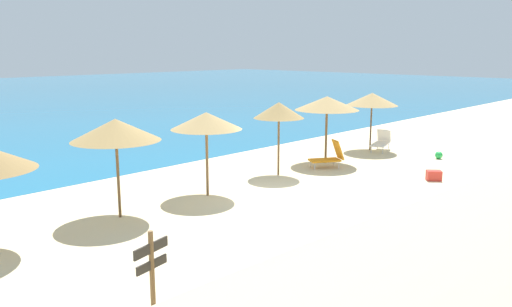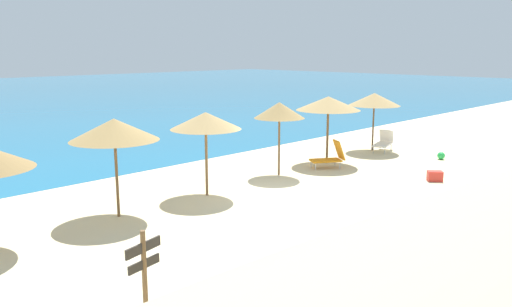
% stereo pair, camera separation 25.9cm
% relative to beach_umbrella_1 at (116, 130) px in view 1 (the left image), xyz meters
% --- Properties ---
extents(ground_plane, '(160.00, 160.00, 0.00)m').
position_rel_beach_umbrella_1_xyz_m(ground_plane, '(5.06, -2.24, -2.53)').
color(ground_plane, beige).
extents(beach_umbrella_1, '(2.49, 2.49, 2.84)m').
position_rel_beach_umbrella_1_xyz_m(beach_umbrella_1, '(0.00, 0.00, 0.00)').
color(beach_umbrella_1, brown).
rests_on(beach_umbrella_1, ground_plane).
extents(beach_umbrella_2, '(2.30, 2.30, 2.75)m').
position_rel_beach_umbrella_1_xyz_m(beach_umbrella_2, '(3.22, -0.11, -0.06)').
color(beach_umbrella_2, brown).
rests_on(beach_umbrella_2, ground_plane).
extents(beach_umbrella_3, '(1.91, 1.91, 2.79)m').
position_rel_beach_umbrella_1_xyz_m(beach_umbrella_3, '(6.99, 0.10, -0.04)').
color(beach_umbrella_3, brown).
rests_on(beach_umbrella_3, ground_plane).
extents(beach_umbrella_4, '(2.67, 2.67, 2.82)m').
position_rel_beach_umbrella_1_xyz_m(beach_umbrella_4, '(9.99, 0.08, 0.00)').
color(beach_umbrella_4, brown).
rests_on(beach_umbrella_4, ground_plane).
extents(beach_umbrella_5, '(2.42, 2.42, 2.73)m').
position_rel_beach_umbrella_1_xyz_m(beach_umbrella_5, '(13.79, 0.24, -0.10)').
color(beach_umbrella_5, brown).
rests_on(beach_umbrella_5, ground_plane).
extents(lounge_chair_0, '(1.67, 1.06, 0.95)m').
position_rel_beach_umbrella_1_xyz_m(lounge_chair_0, '(14.04, -0.21, -2.10)').
color(lounge_chair_0, white).
rests_on(lounge_chair_0, ground_plane).
extents(lounge_chair_1, '(1.47, 1.25, 1.13)m').
position_rel_beach_umbrella_1_xyz_m(lounge_chair_1, '(9.36, -0.58, -2.06)').
color(lounge_chair_1, orange).
rests_on(lounge_chair_1, ground_plane).
extents(wooden_signpost, '(0.82, 0.23, 1.69)m').
position_rel_beach_umbrella_1_xyz_m(wooden_signpost, '(-2.78, -5.56, -1.51)').
color(wooden_signpost, brown).
rests_on(wooden_signpost, ground_plane).
extents(beach_ball, '(0.33, 0.33, 0.33)m').
position_rel_beach_umbrella_1_xyz_m(beach_ball, '(14.10, -3.05, -2.36)').
color(beach_ball, green).
rests_on(beach_ball, ground_plane).
extents(cooler_box, '(0.60, 0.62, 0.37)m').
position_rel_beach_umbrella_1_xyz_m(cooler_box, '(10.28, -4.60, -2.34)').
color(cooler_box, red).
rests_on(cooler_box, ground_plane).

